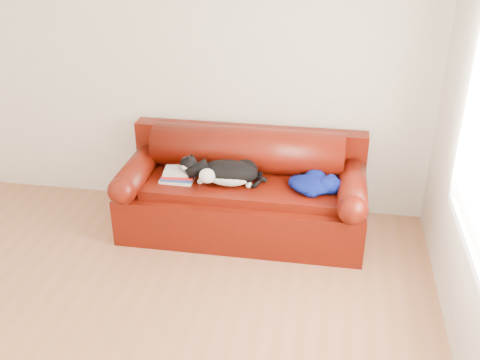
# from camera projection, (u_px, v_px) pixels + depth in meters

# --- Properties ---
(ground) EXTENTS (4.50, 4.50, 0.00)m
(ground) POSITION_uv_depth(u_px,v_px,m) (115.00, 334.00, 3.85)
(ground) COLOR #94613B
(ground) RESTS_ON ground
(room_shell) EXTENTS (4.52, 4.02, 2.61)m
(room_shell) POSITION_uv_depth(u_px,v_px,m) (107.00, 103.00, 3.10)
(room_shell) COLOR beige
(room_shell) RESTS_ON ground
(sofa_base) EXTENTS (2.10, 0.90, 0.50)m
(sofa_base) POSITION_uv_depth(u_px,v_px,m) (243.00, 207.00, 4.96)
(sofa_base) COLOR #380203
(sofa_base) RESTS_ON ground
(sofa_back) EXTENTS (2.10, 1.01, 0.88)m
(sofa_back) POSITION_uv_depth(u_px,v_px,m) (247.00, 164.00, 5.04)
(sofa_back) COLOR #380203
(sofa_back) RESTS_ON ground
(book_stack) EXTENTS (0.29, 0.23, 0.10)m
(book_stack) POSITION_uv_depth(u_px,v_px,m) (179.00, 175.00, 4.83)
(book_stack) COLOR beige
(book_stack) RESTS_ON sofa_base
(cat) EXTENTS (0.71, 0.46, 0.26)m
(cat) POSITION_uv_depth(u_px,v_px,m) (228.00, 173.00, 4.74)
(cat) COLOR black
(cat) RESTS_ON sofa_base
(blanket) EXTENTS (0.50, 0.41, 0.14)m
(blanket) POSITION_uv_depth(u_px,v_px,m) (315.00, 183.00, 4.66)
(blanket) COLOR #05024E
(blanket) RESTS_ON sofa_base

